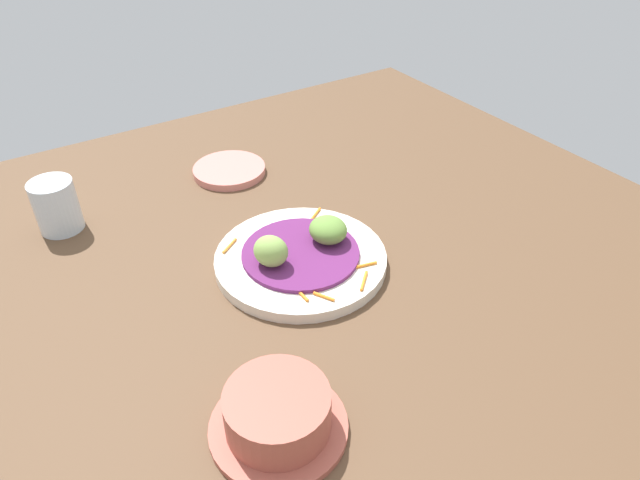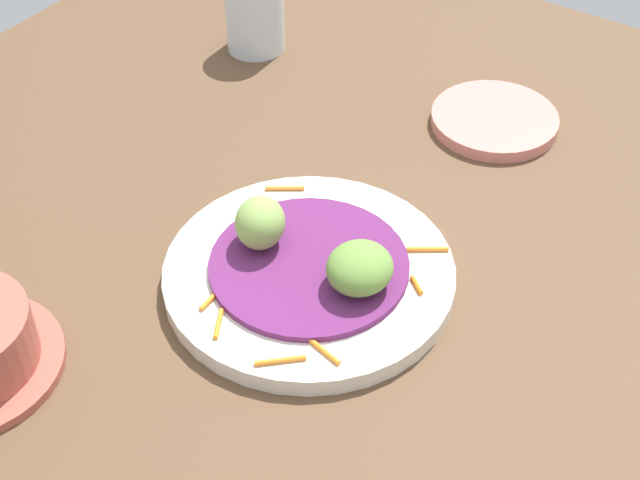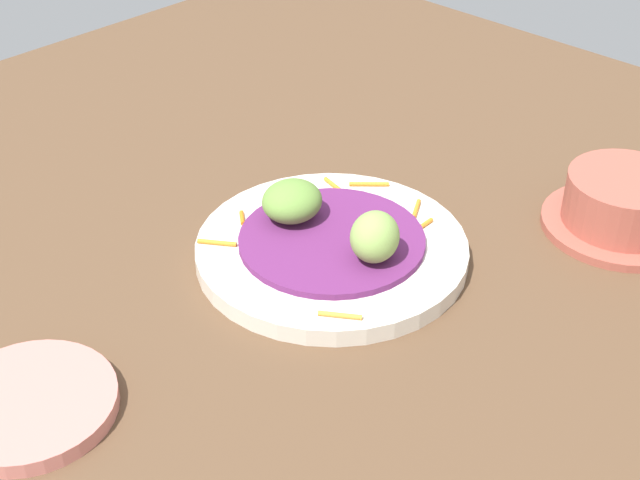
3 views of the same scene
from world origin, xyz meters
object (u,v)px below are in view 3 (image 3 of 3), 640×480
(main_plate, at_px, (332,250))
(terracotta_bowl, at_px, (623,205))
(guac_scoop_center, at_px, (375,237))
(side_plate_small, at_px, (29,404))
(guac_scoop_left, at_px, (292,201))

(main_plate, relative_size, terracotta_bowl, 1.68)
(guac_scoop_center, bearing_deg, side_plate_small, 75.70)
(guac_scoop_center, relative_size, side_plate_small, 0.38)
(main_plate, bearing_deg, guac_scoop_left, 2.55)
(guac_scoop_center, height_order, side_plate_small, guac_scoop_center)
(side_plate_small, bearing_deg, guac_scoop_center, -104.30)
(guac_scoop_center, height_order, terracotta_bowl, guac_scoop_center)
(main_plate, height_order, guac_scoop_center, guac_scoop_center)
(guac_scoop_center, xyz_separation_m, side_plate_small, (0.07, 0.28, -0.04))
(main_plate, xyz_separation_m, guac_scoop_left, (0.05, 0.00, 0.03))
(main_plate, distance_m, side_plate_small, 0.28)
(main_plate, relative_size, side_plate_small, 1.90)
(guac_scoop_left, xyz_separation_m, guac_scoop_center, (-0.09, -0.00, 0.00))
(guac_scoop_center, xyz_separation_m, terracotta_bowl, (-0.11, -0.21, -0.02))
(guac_scoop_left, relative_size, guac_scoop_center, 1.17)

